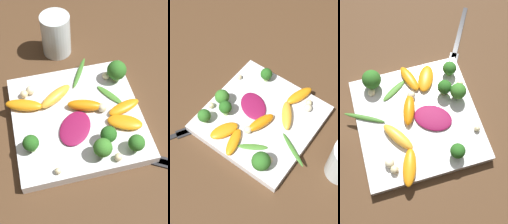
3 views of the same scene
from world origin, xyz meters
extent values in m
plane|color=#4C331E|center=(0.00, 0.00, 0.00)|extent=(2.40, 2.40, 0.00)
cube|color=white|center=(0.00, 0.00, 0.01)|extent=(0.25, 0.25, 0.02)
cylinder|color=silver|center=(0.00, -0.21, 0.05)|extent=(0.07, 0.07, 0.10)
cube|color=#262628|center=(-0.13, 0.12, 0.00)|extent=(0.05, 0.04, 0.01)
ellipsoid|color=maroon|center=(0.01, 0.03, 0.03)|extent=(0.09, 0.10, 0.01)
ellipsoid|color=orange|center=(0.10, -0.04, 0.03)|extent=(0.08, 0.05, 0.02)
ellipsoid|color=orange|center=(-0.02, -0.01, 0.03)|extent=(0.07, 0.04, 0.02)
ellipsoid|color=orange|center=(-0.08, 0.04, 0.03)|extent=(0.07, 0.06, 0.01)
ellipsoid|color=orange|center=(-0.09, 0.01, 0.03)|extent=(0.07, 0.04, 0.01)
ellipsoid|color=#FCAD33|center=(0.03, -0.05, 0.03)|extent=(0.08, 0.06, 0.02)
cylinder|color=#84AD5B|center=(-0.04, 0.07, 0.03)|extent=(0.01, 0.01, 0.02)
sphere|color=#26601E|center=(-0.04, 0.07, 0.05)|extent=(0.03, 0.03, 0.03)
cylinder|color=#7A9E51|center=(-0.02, 0.10, 0.03)|extent=(0.01, 0.01, 0.02)
sphere|color=#387A28|center=(-0.02, 0.10, 0.05)|extent=(0.03, 0.03, 0.03)
cylinder|color=#7A9E51|center=(-0.09, 0.10, 0.03)|extent=(0.01, 0.01, 0.01)
sphere|color=#2D6B23|center=(-0.09, 0.10, 0.04)|extent=(0.03, 0.03, 0.03)
cylinder|color=#84AD5B|center=(-0.10, -0.07, 0.03)|extent=(0.01, 0.01, 0.02)
sphere|color=#2D6B23|center=(-0.10, -0.07, 0.05)|extent=(0.04, 0.04, 0.04)
cylinder|color=#7A9E51|center=(0.10, 0.05, 0.03)|extent=(0.01, 0.01, 0.01)
sphere|color=#26601E|center=(0.10, 0.05, 0.04)|extent=(0.03, 0.03, 0.03)
ellipsoid|color=#47842D|center=(-0.08, -0.03, 0.02)|extent=(0.05, 0.06, 0.01)
ellipsoid|color=#3D7528|center=(-0.03, -0.11, 0.03)|extent=(0.05, 0.08, 0.01)
sphere|color=beige|center=(-0.08, -0.08, 0.03)|extent=(0.02, 0.02, 0.02)
sphere|color=beige|center=(0.08, -0.08, 0.03)|extent=(0.02, 0.02, 0.02)
sphere|color=beige|center=(-0.05, 0.11, 0.03)|extent=(0.01, 0.01, 0.01)
sphere|color=beige|center=(0.06, 0.11, 0.03)|extent=(0.01, 0.01, 0.01)
sphere|color=beige|center=(-0.05, 0.00, 0.03)|extent=(0.02, 0.02, 0.02)
sphere|color=beige|center=(0.09, -0.07, 0.03)|extent=(0.02, 0.02, 0.02)
camera|label=1|loc=(0.07, 0.34, 0.52)|focal=50.00mm
camera|label=2|loc=(-0.31, -0.21, 0.64)|focal=50.00mm
camera|label=3|loc=(0.21, -0.05, 0.53)|focal=42.00mm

